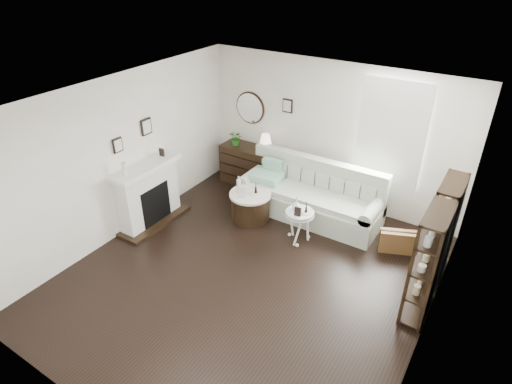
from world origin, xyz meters
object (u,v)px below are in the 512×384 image
Objects in this scene: drum_table at (250,206)px; pedestal_table at (300,214)px; sofa at (311,198)px; dresser at (251,166)px.

drum_table is 1.11m from pedestal_table.
dresser is (-1.58, 0.39, 0.07)m from sofa.
pedestal_table is (0.22, -0.87, 0.19)m from sofa.
dresser is at bearing 122.95° from drum_table.
dresser is at bearing 166.16° from sofa.
sofa is 0.92m from pedestal_table.
dresser is 2.20m from pedestal_table.
sofa reaches higher than dresser.
drum_table is 1.30× the size of pedestal_table.
sofa is 2.14× the size of dresser.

